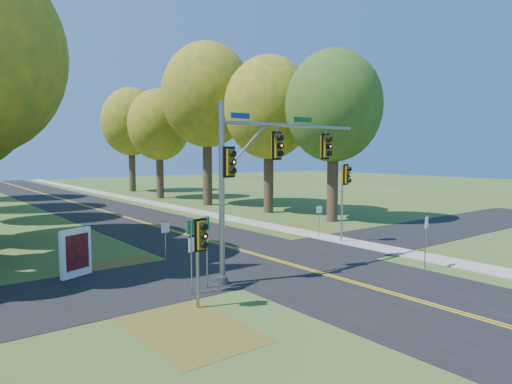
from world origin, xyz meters
TOP-DOWN VIEW (x-y plane):
  - ground at (0.00, 0.00)m, footprint 160.00×160.00m
  - road_main at (0.00, 0.00)m, footprint 8.00×160.00m
  - road_cross at (0.00, 2.00)m, footprint 60.00×6.00m
  - centerline_left at (-0.10, 0.00)m, footprint 0.10×160.00m
  - centerline_right at (0.10, 0.00)m, footprint 0.10×160.00m
  - sidewalk_east at (6.20, 0.00)m, footprint 1.60×160.00m
  - leaf_patch_w_near at (-6.50, 4.00)m, footprint 4.00×6.00m
  - leaf_patch_e at (6.80, 6.00)m, footprint 3.50×8.00m
  - leaf_patch_w_far at (-7.50, -3.00)m, footprint 3.00×5.00m
  - tree_e_a at (11.57, 8.77)m, footprint 7.20×7.20m
  - tree_e_b at (10.97, 15.58)m, footprint 7.60×7.60m
  - tree_e_c at (9.88, 23.69)m, footprint 8.80×8.80m
  - tree_e_d at (9.26, 32.87)m, footprint 7.00×7.00m
  - tree_e_e at (10.47, 43.58)m, footprint 7.80×7.80m
  - traffic_mast at (-2.27, 0.01)m, footprint 7.84×0.80m
  - east_signal_pole at (5.89, 2.59)m, footprint 0.52×0.60m
  - ped_signal_pole at (-6.37, -1.99)m, footprint 0.48×0.55m
  - route_sign_cluster at (-5.39, -0.24)m, footprint 1.23×0.51m
  - info_kiosk at (-8.40, 4.60)m, footprint 1.41×0.77m
  - reg_sign_e_north at (5.83, 4.54)m, footprint 0.38×0.08m
  - reg_sign_e_south at (4.20, -3.56)m, footprint 0.44×0.18m
  - reg_sign_w at (-4.89, 3.46)m, footprint 0.41×0.08m

SIDE VIEW (x-z plane):
  - ground at x=0.00m, z-range 0.00..0.00m
  - leaf_patch_w_near at x=-6.50m, z-range 0.00..0.01m
  - leaf_patch_e at x=6.80m, z-range 0.00..0.01m
  - leaf_patch_w_far at x=-7.50m, z-range 0.00..0.01m
  - road_cross at x=0.00m, z-range 0.00..0.02m
  - road_main at x=0.00m, z-range 0.00..0.02m
  - centerline_left at x=-0.10m, z-range 0.02..0.03m
  - centerline_right at x=0.10m, z-range 0.02..0.03m
  - sidewalk_east at x=6.20m, z-range 0.00..0.06m
  - info_kiosk at x=-8.40m, z-range 0.00..2.01m
  - reg_sign_e_north at x=5.83m, z-range 0.37..2.36m
  - reg_sign_w at x=-4.89m, z-range 0.40..2.54m
  - reg_sign_e_south at x=4.20m, z-range 0.44..2.83m
  - route_sign_cluster at x=-5.39m, z-range 0.57..3.37m
  - ped_signal_pole at x=-6.37m, z-range 0.73..3.75m
  - east_signal_pole at x=5.89m, z-range 1.16..5.66m
  - traffic_mast at x=-2.27m, z-range 1.02..8.13m
  - tree_e_d at x=9.26m, z-range 2.08..14.40m
  - tree_e_a at x=11.57m, z-range 2.16..14.90m
  - tree_e_b at x=10.97m, z-range 2.23..15.56m
  - tree_e_e at x=10.47m, z-range 2.32..16.06m
  - tree_e_c at x=9.88m, z-range 2.77..18.56m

